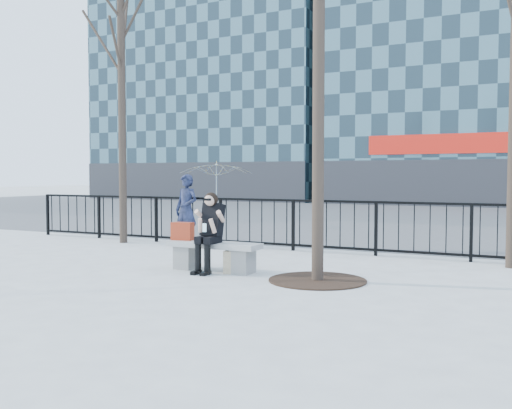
% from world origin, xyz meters
% --- Properties ---
extents(ground, '(120.00, 120.00, 0.00)m').
position_xyz_m(ground, '(0.00, 0.00, 0.00)').
color(ground, '#9FA09B').
rests_on(ground, ground).
extents(street_surface, '(60.00, 23.00, 0.01)m').
position_xyz_m(street_surface, '(0.00, 15.00, 0.00)').
color(street_surface, '#474747').
rests_on(street_surface, ground).
extents(railing, '(14.00, 0.06, 1.10)m').
position_xyz_m(railing, '(0.00, 3.00, 0.55)').
color(railing, black).
rests_on(railing, ground).
extents(building_left, '(16.20, 10.20, 22.60)m').
position_xyz_m(building_left, '(-15.00, 27.00, 11.30)').
color(building_left, '#486D74').
rests_on(building_left, ground).
extents(tree_left, '(2.80, 2.80, 6.50)m').
position_xyz_m(tree_left, '(-4.00, 2.50, 4.86)').
color(tree_left, black).
rests_on(tree_left, ground).
extents(tree_grate, '(1.50, 1.50, 0.02)m').
position_xyz_m(tree_grate, '(1.90, -0.10, 0.01)').
color(tree_grate, black).
rests_on(tree_grate, ground).
extents(bench_main, '(1.65, 0.46, 0.49)m').
position_xyz_m(bench_main, '(0.00, 0.00, 0.30)').
color(bench_main, slate).
rests_on(bench_main, ground).
extents(seated_woman, '(0.50, 0.64, 1.34)m').
position_xyz_m(seated_woman, '(0.00, -0.16, 0.67)').
color(seated_woman, black).
rests_on(seated_woman, ground).
extents(handbag, '(0.40, 0.22, 0.31)m').
position_xyz_m(handbag, '(-0.65, 0.02, 0.65)').
color(handbag, '#A72E14').
rests_on(handbag, bench_main).
extents(shopping_bag, '(0.42, 0.23, 0.38)m').
position_xyz_m(shopping_bag, '(0.48, -0.11, 0.19)').
color(shopping_bag, beige).
rests_on(shopping_bag, ground).
extents(standing_man, '(0.65, 0.47, 1.64)m').
position_xyz_m(standing_man, '(-2.39, 2.80, 0.82)').
color(standing_man, black).
rests_on(standing_man, ground).
extents(vendor_umbrella, '(2.86, 2.89, 2.07)m').
position_xyz_m(vendor_umbrella, '(-4.29, 7.39, 1.04)').
color(vendor_umbrella, yellow).
rests_on(vendor_umbrella, ground).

